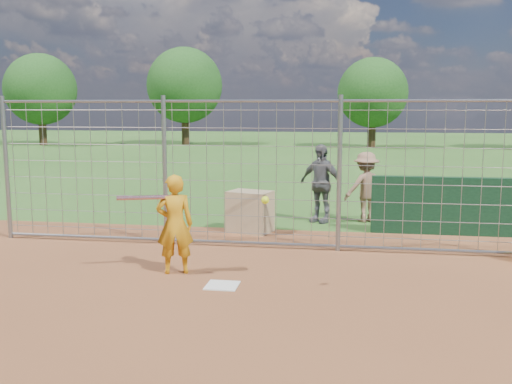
% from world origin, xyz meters
% --- Properties ---
extents(ground, '(100.00, 100.00, 0.00)m').
position_xyz_m(ground, '(0.00, 0.00, 0.00)').
color(ground, '#2D591E').
rests_on(ground, ground).
extents(infield_dirt, '(18.00, 18.00, 0.00)m').
position_xyz_m(infield_dirt, '(0.00, -3.00, 0.01)').
color(infield_dirt, brown).
rests_on(infield_dirt, ground).
extents(home_plate, '(0.43, 0.43, 0.02)m').
position_xyz_m(home_plate, '(0.00, -0.20, 0.01)').
color(home_plate, silver).
rests_on(home_plate, ground).
extents(dugout_wall, '(2.60, 0.20, 1.10)m').
position_xyz_m(dugout_wall, '(3.40, 3.60, 0.55)').
color(dugout_wall, '#11381E').
rests_on(dugout_wall, ground).
extents(batter, '(0.61, 0.49, 1.45)m').
position_xyz_m(batter, '(-0.80, 0.30, 0.73)').
color(batter, orange).
rests_on(batter, ground).
extents(bystander_b, '(1.04, 0.82, 1.65)m').
position_xyz_m(bystander_b, '(1.08, 4.43, 0.82)').
color(bystander_b, '#5B5C60').
rests_on(bystander_b, ground).
extents(bystander_c, '(1.10, 0.93, 1.48)m').
position_xyz_m(bystander_c, '(2.02, 4.64, 0.74)').
color(bystander_c, '#92694F').
rests_on(bystander_c, ground).
extents(equipment_bin, '(0.93, 0.76, 0.80)m').
position_xyz_m(equipment_bin, '(-0.21, 3.23, 0.40)').
color(equipment_bin, tan).
rests_on(equipment_bin, ground).
extents(equipment_in_play, '(2.19, 0.58, 0.15)m').
position_xyz_m(equipment_in_play, '(-0.72, 0.04, 1.15)').
color(equipment_in_play, silver).
rests_on(equipment_in_play, ground).
extents(backstop_fence, '(9.08, 0.08, 2.60)m').
position_xyz_m(backstop_fence, '(0.00, 2.00, 1.26)').
color(backstop_fence, gray).
rests_on(backstop_fence, ground).
extents(tree_line, '(44.66, 6.72, 6.48)m').
position_xyz_m(tree_line, '(3.13, 28.13, 3.71)').
color(tree_line, '#3F2B19').
rests_on(tree_line, ground).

